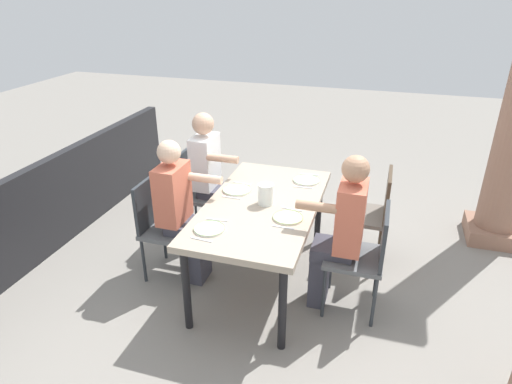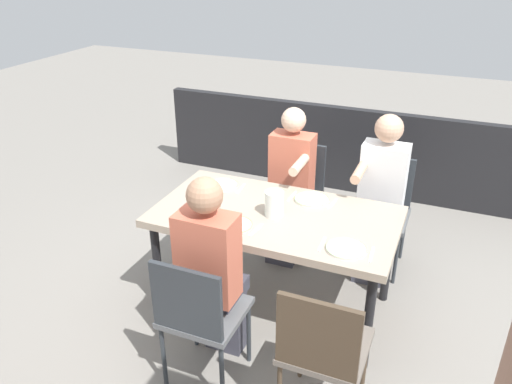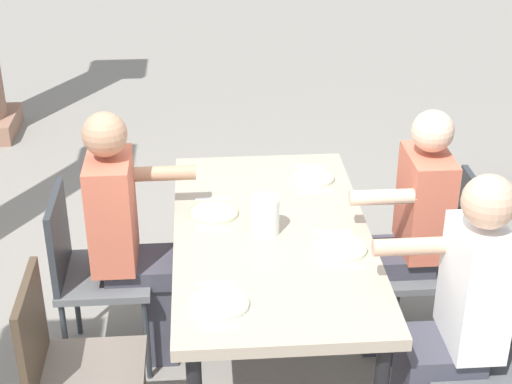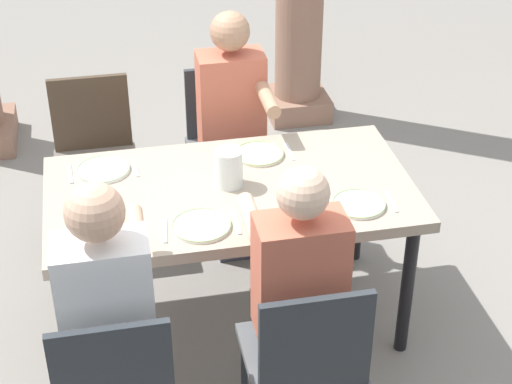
% 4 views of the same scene
% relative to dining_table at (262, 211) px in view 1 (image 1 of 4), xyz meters
% --- Properties ---
extents(ground_plane, '(16.00, 16.00, 0.00)m').
position_rel_dining_table_xyz_m(ground_plane, '(0.00, 0.00, -0.69)').
color(ground_plane, gray).
extents(dining_table, '(1.64, 0.89, 0.76)m').
position_rel_dining_table_xyz_m(dining_table, '(0.00, 0.00, 0.00)').
color(dining_table, tan).
rests_on(dining_table, ground).
extents(chair_west_north, '(0.44, 0.44, 0.91)m').
position_rel_dining_table_xyz_m(chair_west_north, '(-0.59, 0.86, -0.15)').
color(chair_west_north, '#6A6158').
rests_on(chair_west_north, ground).
extents(chair_west_south, '(0.44, 0.44, 0.89)m').
position_rel_dining_table_xyz_m(chair_west_south, '(-0.59, -0.86, -0.17)').
color(chair_west_south, '#5B5E61').
rests_on(chair_west_south, ground).
extents(chair_mid_north, '(0.44, 0.44, 0.90)m').
position_rel_dining_table_xyz_m(chair_mid_north, '(0.14, 0.86, -0.16)').
color(chair_mid_north, '#5B5E61').
rests_on(chair_mid_north, ground).
extents(chair_mid_south, '(0.44, 0.44, 0.90)m').
position_rel_dining_table_xyz_m(chair_mid_south, '(0.14, -0.87, -0.17)').
color(chair_mid_south, '#5B5E61').
rests_on(chair_mid_south, ground).
extents(diner_woman_green, '(0.34, 0.49, 1.31)m').
position_rel_dining_table_xyz_m(diner_woman_green, '(0.14, 0.66, 0.01)').
color(diner_woman_green, '#3F3F4C').
rests_on(diner_woman_green, ground).
extents(diner_man_white, '(0.34, 0.49, 1.28)m').
position_rel_dining_table_xyz_m(diner_man_white, '(0.13, -0.67, -0.01)').
color(diner_man_white, '#3F3F4C').
rests_on(diner_man_white, ground).
extents(diner_guest_third, '(0.35, 0.49, 1.31)m').
position_rel_dining_table_xyz_m(diner_guest_third, '(-0.58, -0.69, 0.01)').
color(diner_guest_third, '#3F3F4C').
rests_on(diner_guest_third, ground).
extents(patio_railing, '(4.04, 0.10, 0.90)m').
position_rel_dining_table_xyz_m(patio_railing, '(0.00, -2.12, -0.24)').
color(patio_railing, black).
rests_on(patio_railing, ground).
extents(plate_0, '(0.25, 0.25, 0.02)m').
position_rel_dining_table_xyz_m(plate_0, '(-0.55, 0.26, 0.08)').
color(plate_0, white).
rests_on(plate_0, dining_table).
extents(fork_0, '(0.02, 0.17, 0.01)m').
position_rel_dining_table_xyz_m(fork_0, '(-0.70, 0.26, 0.07)').
color(fork_0, silver).
rests_on(fork_0, dining_table).
extents(spoon_0, '(0.02, 0.17, 0.01)m').
position_rel_dining_table_xyz_m(spoon_0, '(-0.40, 0.26, 0.07)').
color(spoon_0, silver).
rests_on(spoon_0, dining_table).
extents(plate_1, '(0.25, 0.25, 0.02)m').
position_rel_dining_table_xyz_m(plate_1, '(-0.17, -0.28, 0.08)').
color(plate_1, white).
rests_on(plate_1, dining_table).
extents(fork_1, '(0.03, 0.17, 0.01)m').
position_rel_dining_table_xyz_m(fork_1, '(-0.32, -0.28, 0.07)').
color(fork_1, silver).
rests_on(fork_1, dining_table).
extents(spoon_1, '(0.02, 0.17, 0.01)m').
position_rel_dining_table_xyz_m(spoon_1, '(-0.02, -0.28, 0.07)').
color(spoon_1, silver).
rests_on(spoon_1, dining_table).
extents(plate_2, '(0.24, 0.24, 0.02)m').
position_rel_dining_table_xyz_m(plate_2, '(0.19, 0.26, 0.08)').
color(plate_2, silver).
rests_on(plate_2, dining_table).
extents(fork_2, '(0.03, 0.17, 0.01)m').
position_rel_dining_table_xyz_m(fork_2, '(0.04, 0.26, 0.07)').
color(fork_2, silver).
rests_on(fork_2, dining_table).
extents(spoon_2, '(0.02, 0.17, 0.01)m').
position_rel_dining_table_xyz_m(spoon_2, '(0.34, 0.26, 0.07)').
color(spoon_2, silver).
rests_on(spoon_2, dining_table).
extents(plate_3, '(0.23, 0.23, 0.02)m').
position_rel_dining_table_xyz_m(plate_3, '(0.52, -0.25, 0.08)').
color(plate_3, white).
rests_on(plate_3, dining_table).
extents(fork_3, '(0.03, 0.17, 0.01)m').
position_rel_dining_table_xyz_m(fork_3, '(0.37, -0.25, 0.07)').
color(fork_3, silver).
rests_on(fork_3, dining_table).
extents(spoon_3, '(0.03, 0.17, 0.01)m').
position_rel_dining_table_xyz_m(spoon_3, '(0.67, -0.25, 0.07)').
color(spoon_3, silver).
rests_on(spoon_3, dining_table).
extents(water_pitcher, '(0.13, 0.13, 0.17)m').
position_rel_dining_table_xyz_m(water_pitcher, '(-0.00, 0.03, 0.15)').
color(water_pitcher, white).
rests_on(water_pitcher, dining_table).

